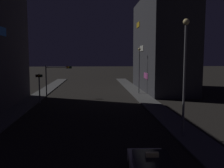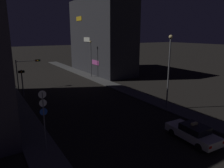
{
  "view_description": "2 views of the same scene",
  "coord_description": "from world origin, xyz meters",
  "px_view_note": "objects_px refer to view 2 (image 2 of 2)",
  "views": [
    {
      "loc": [
        0.75,
        -1.81,
        5.7
      ],
      "look_at": [
        2.51,
        23.1,
        2.96
      ],
      "focal_mm": 39.25,
      "sensor_mm": 36.0,
      "label": 1
    },
    {
      "loc": [
        -10.49,
        -1.57,
        8.47
      ],
      "look_at": [
        1.61,
        18.0,
        2.94
      ],
      "focal_mm": 33.95,
      "sensor_mm": 36.0,
      "label": 2
    }
  ],
  "objects_px": {
    "traffic_light_left_kerb": "(22,77)",
    "street_lamp_near_block": "(169,64)",
    "sign_pole_left": "(44,114)",
    "traffic_light_overhead": "(27,67)",
    "taxi": "(193,133)",
    "street_lamp_far_block": "(91,55)"
  },
  "relations": [
    {
      "from": "sign_pole_left",
      "to": "street_lamp_near_block",
      "type": "relative_size",
      "value": 0.55
    },
    {
      "from": "sign_pole_left",
      "to": "street_lamp_near_block",
      "type": "distance_m",
      "value": 14.44
    },
    {
      "from": "traffic_light_overhead",
      "to": "sign_pole_left",
      "type": "bearing_deg",
      "value": -97.18
    },
    {
      "from": "sign_pole_left",
      "to": "traffic_light_left_kerb",
      "type": "bearing_deg",
      "value": 86.13
    },
    {
      "from": "sign_pole_left",
      "to": "street_lamp_near_block",
      "type": "bearing_deg",
      "value": 6.75
    },
    {
      "from": "taxi",
      "to": "traffic_light_overhead",
      "type": "relative_size",
      "value": 1.0
    },
    {
      "from": "taxi",
      "to": "street_lamp_far_block",
      "type": "height_order",
      "value": "street_lamp_far_block"
    },
    {
      "from": "traffic_light_overhead",
      "to": "traffic_light_left_kerb",
      "type": "distance_m",
      "value": 4.67
    },
    {
      "from": "sign_pole_left",
      "to": "traffic_light_overhead",
      "type": "bearing_deg",
      "value": 82.82
    },
    {
      "from": "taxi",
      "to": "traffic_light_left_kerb",
      "type": "height_order",
      "value": "traffic_light_left_kerb"
    },
    {
      "from": "taxi",
      "to": "sign_pole_left",
      "type": "distance_m",
      "value": 11.63
    },
    {
      "from": "traffic_light_left_kerb",
      "to": "street_lamp_far_block",
      "type": "height_order",
      "value": "street_lamp_far_block"
    },
    {
      "from": "taxi",
      "to": "street_lamp_far_block",
      "type": "relative_size",
      "value": 0.65
    },
    {
      "from": "street_lamp_near_block",
      "to": "sign_pole_left",
      "type": "bearing_deg",
      "value": -173.25
    },
    {
      "from": "street_lamp_near_block",
      "to": "traffic_light_overhead",
      "type": "bearing_deg",
      "value": 122.23
    },
    {
      "from": "traffic_light_left_kerb",
      "to": "taxi",
      "type": "bearing_deg",
      "value": -65.63
    },
    {
      "from": "traffic_light_left_kerb",
      "to": "street_lamp_near_block",
      "type": "relative_size",
      "value": 0.45
    },
    {
      "from": "traffic_light_overhead",
      "to": "traffic_light_left_kerb",
      "type": "height_order",
      "value": "traffic_light_overhead"
    },
    {
      "from": "taxi",
      "to": "sign_pole_left",
      "type": "bearing_deg",
      "value": 155.02
    },
    {
      "from": "traffic_light_overhead",
      "to": "taxi",
      "type": "bearing_deg",
      "value": -72.55
    },
    {
      "from": "taxi",
      "to": "traffic_light_overhead",
      "type": "distance_m",
      "value": 26.26
    },
    {
      "from": "traffic_light_left_kerb",
      "to": "street_lamp_far_block",
      "type": "distance_m",
      "value": 15.27
    }
  ]
}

